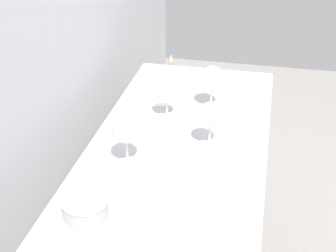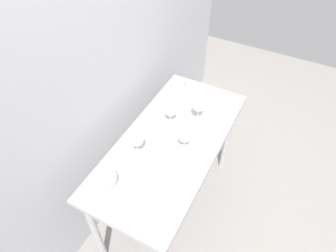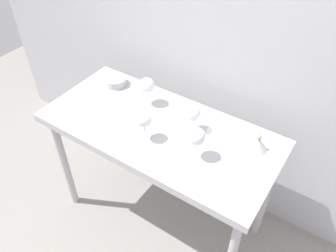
# 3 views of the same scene
# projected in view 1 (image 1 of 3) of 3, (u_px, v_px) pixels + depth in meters

# --- Properties ---
(back_wall) EXTENTS (3.80, 0.04, 2.60)m
(back_wall) POSITION_uv_depth(u_px,v_px,m) (45.00, 28.00, 1.73)
(back_wall) COLOR #B8B8BD
(back_wall) RESTS_ON ground_plane
(steel_counter) EXTENTS (1.40, 0.65, 0.90)m
(steel_counter) POSITION_uv_depth(u_px,v_px,m) (180.00, 162.00, 1.89)
(steel_counter) COLOR #B5B5BA
(steel_counter) RESTS_ON ground_plane
(wine_glass_far_left) EXTENTS (0.10, 0.10, 0.18)m
(wine_glass_far_left) POSITION_uv_depth(u_px,v_px,m) (126.00, 130.00, 1.64)
(wine_glass_far_left) COLOR white
(wine_glass_far_left) RESTS_ON steel_counter
(wine_glass_near_right) EXTENTS (0.09, 0.09, 0.19)m
(wine_glass_near_right) POSITION_uv_depth(u_px,v_px,m) (212.00, 78.00, 2.00)
(wine_glass_near_right) COLOR white
(wine_glass_near_right) RESTS_ON steel_counter
(wine_glass_far_right) EXTENTS (0.09, 0.09, 0.16)m
(wine_glass_far_right) POSITION_uv_depth(u_px,v_px,m) (167.00, 91.00, 1.93)
(wine_glass_far_right) COLOR white
(wine_glass_far_right) RESTS_ON steel_counter
(wine_glass_near_center) EXTENTS (0.09, 0.09, 0.18)m
(wine_glass_near_center) POSITION_uv_depth(u_px,v_px,m) (211.00, 115.00, 1.74)
(wine_glass_near_center) COLOR white
(wine_glass_near_center) RESTS_ON steel_counter
(tasting_sheet_upper) EXTENTS (0.19, 0.27, 0.00)m
(tasting_sheet_upper) POSITION_uv_depth(u_px,v_px,m) (162.00, 99.00, 2.13)
(tasting_sheet_upper) COLOR white
(tasting_sheet_upper) RESTS_ON steel_counter
(tasting_bowl) EXTENTS (0.14, 0.14, 0.05)m
(tasting_bowl) POSITION_uv_depth(u_px,v_px,m) (85.00, 206.00, 1.45)
(tasting_bowl) COLOR beige
(tasting_bowl) RESTS_ON steel_counter
(decanter_funnel) EXTENTS (0.12, 0.12, 0.12)m
(decanter_funnel) POSITION_uv_depth(u_px,v_px,m) (171.00, 71.00, 2.30)
(decanter_funnel) COLOR silver
(decanter_funnel) RESTS_ON steel_counter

